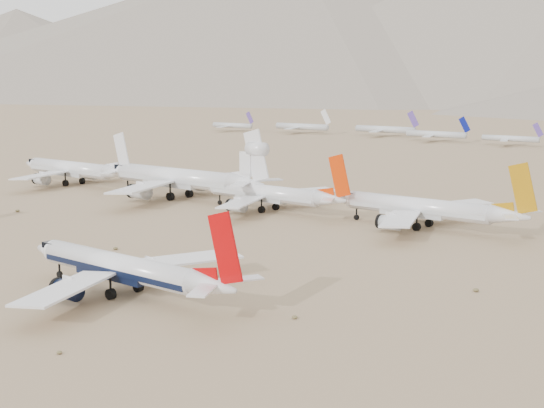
# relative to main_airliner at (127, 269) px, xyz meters

# --- Properties ---
(ground) EXTENTS (7000.00, 7000.00, 0.00)m
(ground) POSITION_rel_main_airliner_xyz_m (2.71, 5.76, -4.32)
(ground) COLOR #7E6249
(ground) RESTS_ON ground
(main_airliner) EXTENTS (44.48, 43.44, 15.70)m
(main_airliner) POSITION_rel_main_airliner_xyz_m (0.00, 0.00, 0.00)
(main_airliner) COLOR white
(main_airliner) RESTS_ON ground
(row2_gold_tail) EXTENTS (47.02, 45.98, 16.74)m
(row2_gold_tail) POSITION_rel_main_airliner_xyz_m (9.60, 78.63, 0.37)
(row2_gold_tail) COLOR white
(row2_gold_tail) RESTS_ON ground
(row2_orange_tail) EXTENTS (45.44, 44.45, 16.21)m
(row2_orange_tail) POSITION_rel_main_airliner_xyz_m (-32.48, 74.50, 0.23)
(row2_orange_tail) COLOR white
(row2_orange_tail) RESTS_ON ground
(row2_white_trijet) EXTENTS (59.71, 58.36, 21.16)m
(row2_white_trijet) POSITION_rel_main_airliner_xyz_m (-64.96, 75.10, 1.81)
(row2_white_trijet) COLOR white
(row2_white_trijet) RESTS_ON ground
(row2_white_twin) EXTENTS (50.95, 49.85, 18.20)m
(row2_white_twin) POSITION_rel_main_airliner_xyz_m (-114.24, 74.07, 0.81)
(row2_white_twin) COLOR white
(row2_white_twin) RESTS_ON ground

